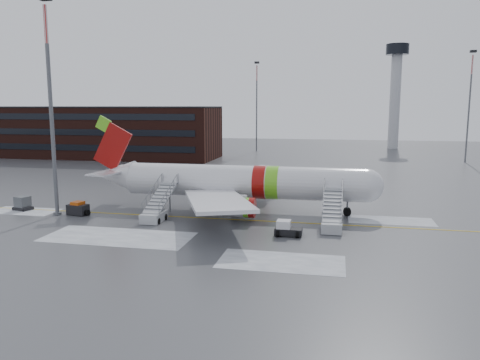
% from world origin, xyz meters
% --- Properties ---
extents(ground, '(260.00, 260.00, 0.00)m').
position_xyz_m(ground, '(0.00, 0.00, 0.00)').
color(ground, '#494C4F').
rests_on(ground, ground).
extents(airliner, '(35.03, 32.97, 11.18)m').
position_xyz_m(airliner, '(2.43, 3.55, 3.42)').
color(airliner, silver).
rests_on(airliner, ground).
extents(airstair_fwd, '(2.05, 7.70, 3.48)m').
position_xyz_m(airstair_fwd, '(13.78, -2.99, 1.06)').
color(airstair_fwd, '#A5A8AC').
rests_on(airstair_fwd, ground).
extents(airstair_aft, '(2.05, 7.70, 3.48)m').
position_xyz_m(airstair_aft, '(-4.96, -2.99, 1.06)').
color(airstair_aft, '#AAADB1').
rests_on(airstair_aft, ground).
extents(pushback_tug, '(2.59, 1.94, 1.48)m').
position_xyz_m(pushback_tug, '(9.58, -6.23, 0.65)').
color(pushback_tug, black).
rests_on(pushback_tug, ground).
extents(uld_container, '(2.32, 1.92, 1.65)m').
position_xyz_m(uld_container, '(-22.53, -1.45, 0.77)').
color(uld_container, black).
rests_on(uld_container, ground).
extents(baggage_tractor, '(3.06, 1.74, 1.53)m').
position_xyz_m(baggage_tractor, '(-14.71, -2.38, 0.65)').
color(baggage_tractor, black).
rests_on(baggage_tractor, ground).
extents(light_mast_near, '(1.20, 1.20, 23.95)m').
position_xyz_m(light_mast_near, '(-17.01, -2.89, 12.44)').
color(light_mast_near, '#595B60').
rests_on(light_mast_near, ground).
extents(terminal_building, '(62.00, 16.11, 12.30)m').
position_xyz_m(terminal_building, '(-45.00, 54.98, 6.20)').
color(terminal_building, '#3F1E16').
rests_on(terminal_building, ground).
extents(control_tower, '(6.40, 6.40, 30.00)m').
position_xyz_m(control_tower, '(30.00, 95.00, 18.75)').
color(control_tower, '#B2B5BA').
rests_on(control_tower, ground).
extents(light_mast_far_ne, '(1.20, 1.20, 24.25)m').
position_xyz_m(light_mast_far_ne, '(42.00, 62.00, 13.84)').
color(light_mast_far_ne, '#595B60').
rests_on(light_mast_far_ne, ground).
extents(light_mast_far_n, '(1.20, 1.20, 24.25)m').
position_xyz_m(light_mast_far_n, '(-8.00, 78.00, 13.84)').
color(light_mast_far_n, '#595B60').
rests_on(light_mast_far_n, ground).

